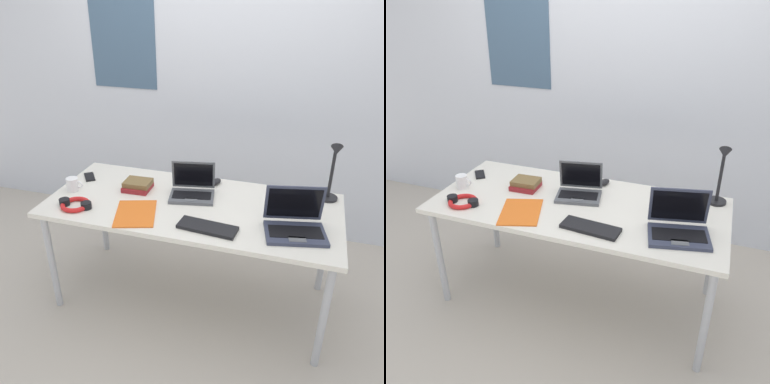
% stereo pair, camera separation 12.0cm
% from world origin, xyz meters
% --- Properties ---
extents(ground_plane, '(12.00, 12.00, 0.00)m').
position_xyz_m(ground_plane, '(0.00, 0.00, 0.00)').
color(ground_plane, '#B7AD9E').
extents(wall_back, '(6.00, 0.13, 2.60)m').
position_xyz_m(wall_back, '(-0.00, 1.10, 1.30)').
color(wall_back, silver).
rests_on(wall_back, ground_plane).
extents(desk, '(1.80, 0.80, 0.74)m').
position_xyz_m(desk, '(0.00, 0.00, 0.68)').
color(desk, silver).
rests_on(desk, ground_plane).
extents(desk_lamp, '(0.12, 0.18, 0.40)m').
position_xyz_m(desk_lamp, '(0.80, 0.28, 0.94)').
color(desk_lamp, black).
rests_on(desk_lamp, desk).
extents(laptop_center, '(0.37, 0.32, 0.24)m').
position_xyz_m(laptop_center, '(0.63, -0.14, 0.79)').
color(laptop_center, '#33384C').
rests_on(laptop_center, desk).
extents(laptop_by_keyboard, '(0.31, 0.27, 0.21)m').
position_xyz_m(laptop_by_keyboard, '(-0.03, 0.10, 0.78)').
color(laptop_by_keyboard, '#515459').
rests_on(laptop_by_keyboard, desk).
extents(external_keyboard, '(0.34, 0.15, 0.02)m').
position_xyz_m(external_keyboard, '(0.17, -0.25, 0.75)').
color(external_keyboard, black).
rests_on(external_keyboard, desk).
extents(computer_mouse, '(0.08, 0.11, 0.03)m').
position_xyz_m(computer_mouse, '(0.07, 0.31, 0.76)').
color(computer_mouse, black).
rests_on(computer_mouse, desk).
extents(cell_phone, '(0.13, 0.15, 0.01)m').
position_xyz_m(cell_phone, '(-0.80, 0.15, 0.74)').
color(cell_phone, black).
rests_on(cell_phone, desk).
extents(headphones, '(0.21, 0.18, 0.04)m').
position_xyz_m(headphones, '(-0.67, -0.24, 0.76)').
color(headphones, red).
rests_on(headphones, desk).
extents(pill_bottle, '(0.04, 0.04, 0.08)m').
position_xyz_m(pill_bottle, '(0.60, 0.08, 0.78)').
color(pill_bottle, gold).
rests_on(pill_bottle, desk).
extents(book_stack, '(0.18, 0.16, 0.06)m').
position_xyz_m(book_stack, '(-0.40, 0.08, 0.77)').
color(book_stack, maroon).
rests_on(book_stack, desk).
extents(paper_folder_back_left, '(0.31, 0.37, 0.01)m').
position_xyz_m(paper_folder_back_left, '(-0.28, -0.22, 0.74)').
color(paper_folder_back_left, orange).
rests_on(paper_folder_back_left, desk).
extents(coffee_mug, '(0.11, 0.08, 0.09)m').
position_xyz_m(coffee_mug, '(-0.80, -0.06, 0.78)').
color(coffee_mug, white).
rests_on(coffee_mug, desk).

